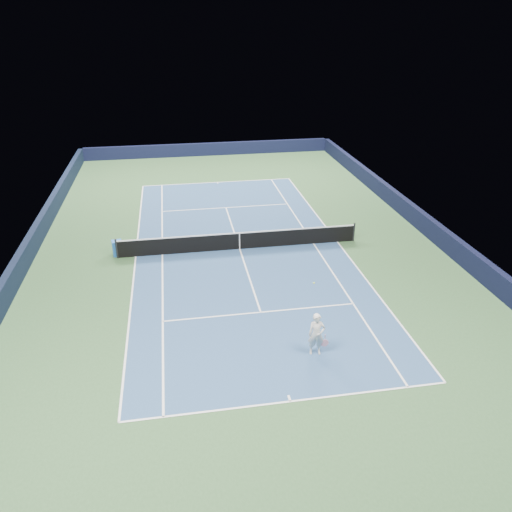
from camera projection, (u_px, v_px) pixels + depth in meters
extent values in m
plane|color=#2D4F2B|center=(240.00, 249.00, 26.87)|extent=(40.00, 40.00, 0.00)
cube|color=black|center=(208.00, 149.00, 44.17)|extent=(22.00, 0.35, 1.10)
cube|color=black|center=(428.00, 226.00, 28.27)|extent=(0.35, 40.00, 1.10)
cube|color=black|center=(26.00, 255.00, 24.98)|extent=(0.35, 40.00, 1.10)
cube|color=navy|center=(240.00, 249.00, 26.87)|extent=(10.97, 23.77, 0.01)
cube|color=white|center=(217.00, 182.00, 37.38)|extent=(10.97, 0.08, 0.00)
cube|color=white|center=(290.00, 401.00, 16.35)|extent=(10.97, 0.08, 0.00)
cube|color=white|center=(337.00, 242.00, 27.70)|extent=(0.08, 23.77, 0.00)
cube|color=white|center=(136.00, 256.00, 26.03)|extent=(0.08, 23.77, 0.00)
cube|color=white|center=(313.00, 243.00, 27.49)|extent=(0.08, 23.77, 0.00)
cube|color=white|center=(162.00, 255.00, 26.24)|extent=(0.08, 23.77, 0.00)
cube|color=white|center=(226.00, 208.00, 32.53)|extent=(8.23, 0.08, 0.00)
cube|color=white|center=(261.00, 312.00, 21.20)|extent=(8.23, 0.08, 0.00)
cube|color=white|center=(240.00, 249.00, 26.86)|extent=(0.08, 12.80, 0.00)
cube|color=white|center=(218.00, 183.00, 37.25)|extent=(0.08, 0.30, 0.00)
cube|color=white|center=(289.00, 398.00, 16.48)|extent=(0.08, 0.30, 0.00)
cylinder|color=black|center=(117.00, 249.00, 25.66)|extent=(0.10, 0.10, 1.07)
cylinder|color=black|center=(354.00, 232.00, 27.60)|extent=(0.10, 0.10, 1.07)
cube|color=black|center=(240.00, 241.00, 26.67)|extent=(12.80, 0.03, 0.91)
cube|color=white|center=(239.00, 233.00, 26.45)|extent=(12.80, 0.04, 0.06)
cube|color=white|center=(240.00, 241.00, 26.67)|extent=(0.05, 0.04, 0.91)
cube|color=blue|center=(117.00, 248.00, 26.02)|extent=(0.57, 0.53, 0.82)
cube|color=white|center=(123.00, 247.00, 26.05)|extent=(0.02, 0.36, 0.36)
imported|color=silver|center=(317.00, 334.00, 18.30)|extent=(0.67, 0.49, 1.69)
cylinder|color=pink|center=(325.00, 338.00, 18.37)|extent=(0.03, 0.03, 0.28)
cylinder|color=black|center=(325.00, 343.00, 18.47)|extent=(0.28, 0.02, 0.28)
cylinder|color=pink|center=(325.00, 343.00, 18.47)|extent=(0.30, 0.03, 0.30)
sphere|color=#C5EC32|center=(314.00, 283.00, 18.49)|extent=(0.07, 0.07, 0.07)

